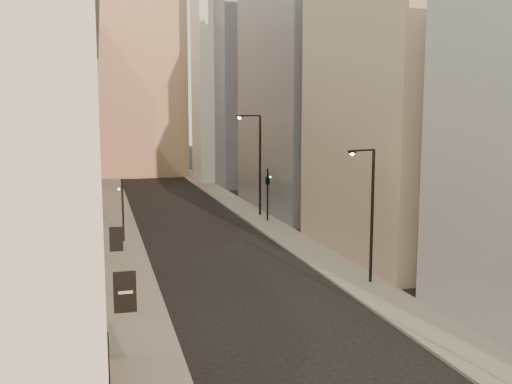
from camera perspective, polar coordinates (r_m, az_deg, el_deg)
name	(u,v)px	position (r m, az deg, el deg)	size (l,w,h in m)	color
sidewalk_left	(116,209)	(61.79, -13.85, -1.64)	(3.00, 140.00, 0.15)	gray
sidewalk_right	(236,204)	(63.45, -2.03, -1.19)	(3.00, 140.00, 0.15)	gray
left_bldg_beige	(20,150)	(32.30, -22.56, 3.89)	(8.00, 12.00, 16.00)	tan
left_bldg_grey	(45,113)	(48.17, -20.36, 7.41)	(8.00, 16.00, 20.00)	gray
left_bldg_tan	(60,128)	(66.13, -19.00, 6.10)	(8.00, 18.00, 17.00)	tan
left_bldg_wingrid	(68,100)	(86.12, -18.31, 8.71)	(8.00, 20.00, 24.00)	gray
right_bldg_beige	(395,113)	(41.19, 13.76, 7.71)	(8.00, 16.00, 20.00)	tan
right_bldg_wingrid	(299,84)	(59.56, 4.29, 10.69)	(8.00, 20.00, 26.00)	gray
highrise	(274,9)	(89.36, 1.82, 17.84)	(21.00, 23.00, 51.20)	gray
clock_tower	(140,68)	(98.57, -11.57, 12.03)	(14.00, 14.00, 44.90)	tan
white_tower	(222,56)	(86.36, -3.41, 13.46)	(8.00, 8.00, 41.50)	silver
streetlamp_mid	(370,208)	(33.32, 11.31, -1.60)	(1.98, 0.89, 7.92)	black
streetlamp_far	(258,159)	(55.25, 0.17, 3.31)	(2.56, 0.70, 9.86)	black
traffic_light_left	(122,200)	(45.03, -13.21, -0.80)	(0.54, 0.42, 5.00)	black
traffic_light_right	(268,180)	(52.40, 1.17, 1.19)	(0.66, 0.66, 5.00)	black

